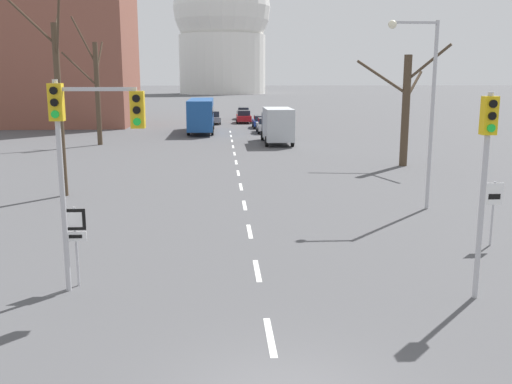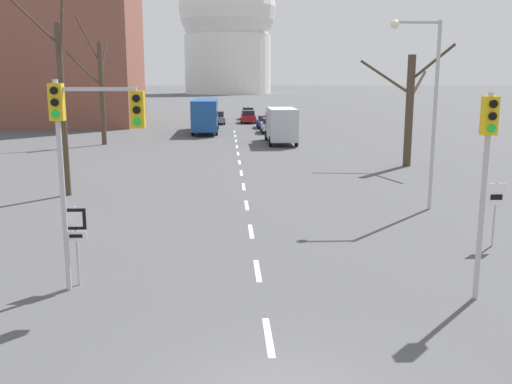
% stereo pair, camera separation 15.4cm
% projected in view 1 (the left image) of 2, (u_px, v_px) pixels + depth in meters
% --- Properties ---
extents(lane_stripe_0, '(0.16, 2.00, 0.01)m').
position_uv_depth(lane_stripe_0, '(270.00, 337.00, 12.87)').
color(lane_stripe_0, silver).
rests_on(lane_stripe_0, ground_plane).
extents(lane_stripe_1, '(0.16, 2.00, 0.01)m').
position_uv_depth(lane_stripe_1, '(257.00, 270.00, 17.27)').
color(lane_stripe_1, silver).
rests_on(lane_stripe_1, ground_plane).
extents(lane_stripe_2, '(0.16, 2.00, 0.01)m').
position_uv_depth(lane_stripe_2, '(250.00, 231.00, 21.68)').
color(lane_stripe_2, silver).
rests_on(lane_stripe_2, ground_plane).
extents(lane_stripe_3, '(0.16, 2.00, 0.01)m').
position_uv_depth(lane_stripe_3, '(245.00, 205.00, 26.08)').
color(lane_stripe_3, silver).
rests_on(lane_stripe_3, ground_plane).
extents(lane_stripe_4, '(0.16, 2.00, 0.01)m').
position_uv_depth(lane_stripe_4, '(241.00, 187.00, 30.48)').
color(lane_stripe_4, silver).
rests_on(lane_stripe_4, ground_plane).
extents(lane_stripe_5, '(0.16, 2.00, 0.01)m').
position_uv_depth(lane_stripe_5, '(238.00, 173.00, 34.88)').
color(lane_stripe_5, silver).
rests_on(lane_stripe_5, ground_plane).
extents(lane_stripe_6, '(0.16, 2.00, 0.01)m').
position_uv_depth(lane_stripe_6, '(236.00, 162.00, 39.29)').
color(lane_stripe_6, silver).
rests_on(lane_stripe_6, ground_plane).
extents(lane_stripe_7, '(0.16, 2.00, 0.01)m').
position_uv_depth(lane_stripe_7, '(234.00, 154.00, 43.69)').
color(lane_stripe_7, silver).
rests_on(lane_stripe_7, ground_plane).
extents(lane_stripe_8, '(0.16, 2.00, 0.01)m').
position_uv_depth(lane_stripe_8, '(233.00, 147.00, 48.09)').
color(lane_stripe_8, silver).
rests_on(lane_stripe_8, ground_plane).
extents(lane_stripe_9, '(0.16, 2.00, 0.01)m').
position_uv_depth(lane_stripe_9, '(232.00, 141.00, 52.49)').
color(lane_stripe_9, silver).
rests_on(lane_stripe_9, ground_plane).
extents(lane_stripe_10, '(0.16, 2.00, 0.01)m').
position_uv_depth(lane_stripe_10, '(231.00, 136.00, 56.90)').
color(lane_stripe_10, silver).
rests_on(lane_stripe_10, ground_plane).
extents(lane_stripe_11, '(0.16, 2.00, 0.01)m').
position_uv_depth(lane_stripe_11, '(230.00, 132.00, 61.30)').
color(lane_stripe_11, silver).
rests_on(lane_stripe_11, ground_plane).
extents(traffic_signal_near_left, '(2.43, 0.34, 5.71)m').
position_uv_depth(traffic_signal_near_left, '(85.00, 133.00, 14.85)').
color(traffic_signal_near_left, '#B2B2B7').
rests_on(traffic_signal_near_left, ground_plane).
extents(traffic_signal_near_right, '(0.36, 0.34, 5.40)m').
position_uv_depth(traffic_signal_near_right, '(486.00, 158.00, 14.42)').
color(traffic_signal_near_right, '#B2B2B7').
rests_on(traffic_signal_near_right, ground_plane).
extents(route_sign_post, '(0.60, 0.08, 2.27)m').
position_uv_depth(route_sign_post, '(75.00, 233.00, 15.73)').
color(route_sign_post, '#B2B2B7').
rests_on(route_sign_post, ground_plane).
extents(speed_limit_sign, '(0.60, 0.08, 2.27)m').
position_uv_depth(speed_limit_sign, '(494.00, 203.00, 19.55)').
color(speed_limit_sign, '#B2B2B7').
rests_on(speed_limit_sign, ground_plane).
extents(street_lamp_right, '(2.18, 0.36, 8.10)m').
position_uv_depth(street_lamp_right, '(424.00, 96.00, 24.41)').
color(street_lamp_right, '#B2B2B7').
rests_on(street_lamp_right, ground_plane).
extents(sedan_near_left, '(1.90, 4.02, 1.59)m').
position_uv_depth(sedan_near_left, '(213.00, 118.00, 71.17)').
color(sedan_near_left, slate).
rests_on(sedan_near_left, ground_plane).
extents(sedan_near_right, '(1.78, 4.41, 1.58)m').
position_uv_depth(sedan_near_right, '(265.00, 125.00, 59.99)').
color(sedan_near_right, '#B7B7BC').
rests_on(sedan_near_right, ground_plane).
extents(sedan_mid_centre, '(1.78, 4.46, 1.64)m').
position_uv_depth(sedan_mid_centre, '(243.00, 113.00, 79.54)').
color(sedan_mid_centre, black).
rests_on(sedan_mid_centre, ground_plane).
extents(sedan_far_left, '(1.91, 4.11, 1.62)m').
position_uv_depth(sedan_far_left, '(244.00, 117.00, 72.75)').
color(sedan_far_left, maroon).
rests_on(sedan_far_left, ground_plane).
extents(sedan_far_right, '(1.96, 4.14, 1.43)m').
position_uv_depth(sedan_far_right, '(261.00, 121.00, 65.78)').
color(sedan_far_right, navy).
rests_on(sedan_far_right, ground_plane).
extents(city_bus, '(2.66, 10.80, 3.48)m').
position_uv_depth(city_bus, '(201.00, 113.00, 60.11)').
color(city_bus, '#19478C').
rests_on(city_bus, ground_plane).
extents(delivery_truck, '(2.44, 7.20, 3.14)m').
position_uv_depth(delivery_truck, '(277.00, 124.00, 50.04)').
color(delivery_truck, '#333842').
rests_on(delivery_truck, ground_plane).
extents(bare_tree_left_near, '(2.78, 4.25, 9.34)m').
position_uv_depth(bare_tree_left_near, '(59.00, 102.00, 27.32)').
color(bare_tree_left_near, '#473828').
rests_on(bare_tree_left_near, ground_plane).
extents(bare_tree_right_near, '(5.17, 3.44, 7.84)m').
position_uv_depth(bare_tree_right_near, '(406.00, 106.00, 37.00)').
color(bare_tree_right_near, '#473828').
rests_on(bare_tree_right_near, ground_plane).
extents(bare_tree_left_far, '(2.86, 3.26, 10.74)m').
position_uv_depth(bare_tree_left_far, '(96.00, 89.00, 48.55)').
color(bare_tree_left_far, '#473828').
rests_on(bare_tree_left_far, ground_plane).
extents(capitol_dome, '(33.79, 33.79, 47.73)m').
position_uv_depth(capitol_dome, '(222.00, 26.00, 199.18)').
color(capitol_dome, silver).
rests_on(capitol_dome, ground_plane).
extents(apartment_block_left, '(18.00, 14.00, 23.00)m').
position_uv_depth(apartment_block_left, '(54.00, 28.00, 67.98)').
color(apartment_block_left, brown).
rests_on(apartment_block_left, ground_plane).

